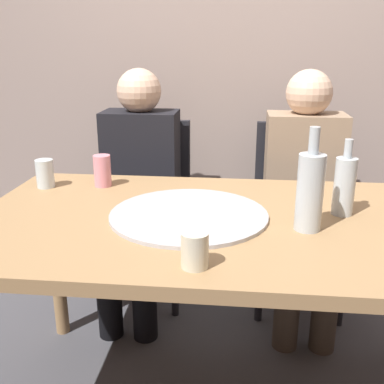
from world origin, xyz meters
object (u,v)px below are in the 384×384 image
(tumbler_near, at_px, (195,250))
(beer_bottle, at_px, (310,190))
(chair_left, at_px, (145,198))
(guest_in_beanie, at_px, (305,188))
(tumbler_far, at_px, (45,174))
(guest_in_sweater, at_px, (138,183))
(dining_table, at_px, (222,240))
(pizza_tray, at_px, (189,215))
(wine_bottle, at_px, (344,185))
(soda_can, at_px, (102,171))
(chair_right, at_px, (299,203))

(tumbler_near, bearing_deg, beer_bottle, 41.49)
(chair_left, height_order, guest_in_beanie, guest_in_beanie)
(tumbler_far, distance_m, guest_in_sweater, 0.54)
(dining_table, relative_size, chair_left, 1.79)
(dining_table, distance_m, tumbler_far, 0.75)
(tumbler_near, bearing_deg, pizza_tray, 98.92)
(wine_bottle, bearing_deg, guest_in_sweater, 142.71)
(soda_can, bearing_deg, chair_right, 33.72)
(guest_in_beanie, bearing_deg, soda_can, 25.87)
(tumbler_far, xyz_separation_m, guest_in_beanie, (1.05, 0.44, -0.16))
(tumbler_near, distance_m, chair_left, 1.28)
(tumbler_far, xyz_separation_m, chair_right, (1.05, 0.59, -0.29))
(guest_in_sweater, bearing_deg, chair_right, -169.08)
(chair_right, xyz_separation_m, guest_in_beanie, (0.00, -0.15, 0.13))
(tumbler_near, height_order, tumbler_far, tumbler_far)
(tumbler_near, bearing_deg, tumbler_far, 136.96)
(beer_bottle, bearing_deg, guest_in_sweater, 132.00)
(soda_can, bearing_deg, guest_in_sweater, 83.60)
(tumbler_far, relative_size, chair_left, 0.12)
(pizza_tray, bearing_deg, soda_can, 141.59)
(wine_bottle, xyz_separation_m, guest_in_sweater, (-0.81, 0.62, -0.21))
(wine_bottle, relative_size, soda_can, 2.03)
(chair_right, bearing_deg, wine_bottle, 92.21)
(chair_right, bearing_deg, guest_in_sweater, 10.92)
(wine_bottle, bearing_deg, chair_left, 136.55)
(dining_table, bearing_deg, beer_bottle, -14.73)
(tumbler_far, relative_size, guest_in_beanie, 0.09)
(chair_left, distance_m, guest_in_sweater, 0.20)
(beer_bottle, distance_m, guest_in_sweater, 1.05)
(chair_right, bearing_deg, beer_bottle, 83.78)
(pizza_tray, bearing_deg, beer_bottle, -10.44)
(beer_bottle, bearing_deg, soda_can, 153.85)
(dining_table, height_order, guest_in_beanie, guest_in_beanie)
(tumbler_near, bearing_deg, chair_right, 70.99)
(dining_table, distance_m, soda_can, 0.58)
(pizza_tray, height_order, tumbler_far, tumbler_far)
(beer_bottle, bearing_deg, tumbler_far, 161.23)
(chair_left, bearing_deg, guest_in_beanie, 169.08)
(tumbler_far, distance_m, chair_left, 0.71)
(guest_in_sweater, bearing_deg, guest_in_beanie, -180.00)
(pizza_tray, height_order, chair_right, chair_right)
(wine_bottle, height_order, soda_can, wine_bottle)
(pizza_tray, xyz_separation_m, wine_bottle, (0.49, 0.07, 0.09))
(beer_bottle, bearing_deg, tumbler_near, -138.51)
(dining_table, relative_size, tumbler_near, 17.60)
(beer_bottle, distance_m, chair_right, 0.99)
(pizza_tray, height_order, chair_left, chair_left)
(wine_bottle, xyz_separation_m, guest_in_beanie, (-0.03, 0.62, -0.21))
(dining_table, bearing_deg, pizza_tray, 179.96)
(wine_bottle, bearing_deg, beer_bottle, -132.50)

